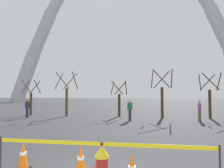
% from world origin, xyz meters
% --- Properties ---
extents(fire_hydrant, '(0.46, 0.48, 0.99)m').
position_xyz_m(fire_hydrant, '(0.46, -0.60, 0.47)').
color(fire_hydrant, '#5E0F0D').
rests_on(fire_hydrant, ground).
extents(caution_tape_barrier, '(4.70, 0.40, 1.04)m').
position_xyz_m(caution_tape_barrier, '(0.43, -0.61, 0.70)').
color(caution_tape_barrier, '#232326').
rests_on(caution_tape_barrier, ground).
extents(traffic_cone_by_hydrant, '(0.36, 0.36, 0.73)m').
position_xyz_m(traffic_cone_by_hydrant, '(-0.19, 0.17, 0.36)').
color(traffic_cone_by_hydrant, black).
rests_on(traffic_cone_by_hydrant, ground).
extents(traffic_cone_curb_edge, '(0.36, 0.36, 0.73)m').
position_xyz_m(traffic_cone_curb_edge, '(-1.83, 0.45, 0.36)').
color(traffic_cone_curb_edge, black).
rests_on(traffic_cone_curb_edge, ground).
extents(monument_arch, '(62.12, 2.62, 46.71)m').
position_xyz_m(monument_arch, '(-0.00, 49.33, 20.76)').
color(monument_arch, silver).
rests_on(monument_arch, ground).
extents(tree_far_left, '(1.58, 1.59, 3.40)m').
position_xyz_m(tree_far_left, '(-8.76, 14.86, 1.51)').
color(tree_far_left, brown).
rests_on(tree_far_left, ground).
extents(tree_left_mid, '(1.88, 1.89, 4.07)m').
position_xyz_m(tree_left_mid, '(-4.99, 14.22, 1.81)').
color(tree_left_mid, brown).
rests_on(tree_left_mid, ground).
extents(tree_center_left, '(1.51, 1.52, 3.23)m').
position_xyz_m(tree_center_left, '(-0.10, 14.41, 1.43)').
color(tree_center_left, '#473323').
rests_on(tree_center_left, ground).
extents(tree_center_right, '(1.90, 1.92, 4.13)m').
position_xyz_m(tree_center_right, '(3.64, 13.47, 1.83)').
color(tree_center_right, '#473323').
rests_on(tree_center_right, ground).
extents(tree_right_mid, '(1.75, 1.76, 3.78)m').
position_xyz_m(tree_right_mid, '(7.56, 13.45, 1.68)').
color(tree_right_mid, '#473323').
rests_on(tree_right_mid, ground).
extents(pedestrian_walking_left, '(0.39, 0.31, 1.59)m').
position_xyz_m(pedestrian_walking_left, '(-7.94, 12.55, 0.82)').
color(pedestrian_walking_left, '#232847').
rests_on(pedestrian_walking_left, ground).
extents(pedestrian_standing_center, '(0.39, 0.33, 1.59)m').
position_xyz_m(pedestrian_standing_center, '(0.91, 11.22, 0.82)').
color(pedestrian_standing_center, '#38383D').
rests_on(pedestrian_standing_center, ground).
extents(pedestrian_walking_right, '(0.33, 0.39, 1.59)m').
position_xyz_m(pedestrian_walking_right, '(6.11, 11.42, 0.82)').
color(pedestrian_walking_right, brown).
rests_on(pedestrian_walking_right, ground).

